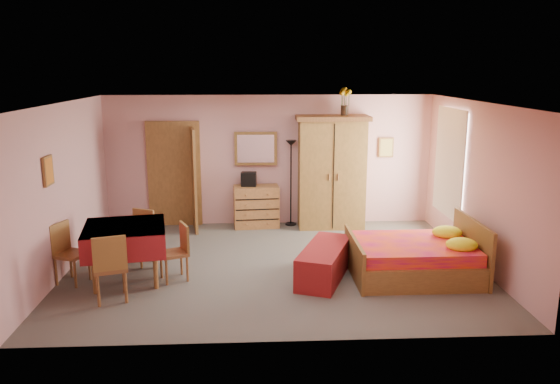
{
  "coord_description": "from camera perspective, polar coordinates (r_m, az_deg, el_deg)",
  "views": [
    {
      "loc": [
        -0.34,
        -8.3,
        3.12
      ],
      "look_at": [
        0.1,
        0.3,
        1.15
      ],
      "focal_mm": 35.0,
      "sensor_mm": 36.0,
      "label": 1
    }
  ],
  "objects": [
    {
      "name": "floor_lamp",
      "position": [
        10.9,
        1.15,
        0.93
      ],
      "size": [
        0.27,
        0.27,
        1.72
      ],
      "primitive_type": "cube",
      "rotation": [
        0.0,
        0.0,
        0.28
      ],
      "color": "black",
      "rests_on": "floor"
    },
    {
      "name": "sunflower_vase",
      "position": [
        10.69,
        6.79,
        9.39
      ],
      "size": [
        0.22,
        0.22,
        0.54
      ],
      "primitive_type": "cube",
      "rotation": [
        0.0,
        0.0,
        -0.01
      ],
      "color": "yellow",
      "rests_on": "wardrobe"
    },
    {
      "name": "wall_left",
      "position": [
        8.98,
        -21.76,
        0.27
      ],
      "size": [
        0.1,
        5.0,
        2.6
      ],
      "primitive_type": "cube",
      "color": "#D3999A",
      "rests_on": "floor"
    },
    {
      "name": "wardrobe",
      "position": [
        10.79,
        5.4,
        2.08
      ],
      "size": [
        1.42,
        0.75,
        2.22
      ],
      "primitive_type": "cube",
      "rotation": [
        0.0,
        0.0,
        -0.01
      ],
      "color": "olive",
      "rests_on": "floor"
    },
    {
      "name": "bench",
      "position": [
        8.34,
        4.66,
        -7.31
      ],
      "size": [
        1.04,
        1.57,
        0.49
      ],
      "primitive_type": "cube",
      "rotation": [
        0.0,
        0.0,
        -0.37
      ],
      "color": "maroon",
      "rests_on": "floor"
    },
    {
      "name": "dining_table",
      "position": [
        8.47,
        -15.79,
        -6.18
      ],
      "size": [
        1.34,
        1.34,
        0.85
      ],
      "primitive_type": "cube",
      "rotation": [
        0.0,
        0.0,
        0.17
      ],
      "color": "maroon",
      "rests_on": "floor"
    },
    {
      "name": "floor",
      "position": [
        8.88,
        -0.55,
        -7.7
      ],
      "size": [
        6.5,
        6.5,
        0.0
      ],
      "primitive_type": "plane",
      "color": "slate",
      "rests_on": "ground"
    },
    {
      "name": "wall_mirror",
      "position": [
        10.86,
        -2.55,
        4.55
      ],
      "size": [
        0.85,
        0.07,
        0.67
      ],
      "primitive_type": "cube",
      "rotation": [
        0.0,
        0.0,
        -0.03
      ],
      "color": "white",
      "rests_on": "wall_back"
    },
    {
      "name": "stereo",
      "position": [
        10.77,
        -3.29,
        1.35
      ],
      "size": [
        0.31,
        0.24,
        0.27
      ],
      "primitive_type": "cube",
      "rotation": [
        0.0,
        0.0,
        -0.09
      ],
      "color": "black",
      "rests_on": "chest_of_drawers"
    },
    {
      "name": "chest_of_drawers",
      "position": [
        10.87,
        -2.49,
        -1.52
      ],
      "size": [
        0.91,
        0.51,
        0.83
      ],
      "primitive_type": "cube",
      "rotation": [
        0.0,
        0.0,
        0.08
      ],
      "color": "#B0723B",
      "rests_on": "floor"
    },
    {
      "name": "ceiling",
      "position": [
        8.33,
        -0.59,
        9.3
      ],
      "size": [
        6.5,
        6.5,
        0.0
      ],
      "primitive_type": "plane",
      "rotation": [
        3.14,
        0.0,
        0.0
      ],
      "color": "brown",
      "rests_on": "wall_back"
    },
    {
      "name": "picture_back",
      "position": [
        11.21,
        11.02,
        4.59
      ],
      "size": [
        0.3,
        0.04,
        0.4
      ],
      "primitive_type": "cube",
      "color": "#D8BF59",
      "rests_on": "wall_back"
    },
    {
      "name": "wall_right",
      "position": [
        9.22,
        20.04,
        0.71
      ],
      "size": [
        0.1,
        5.0,
        2.6
      ],
      "primitive_type": "cube",
      "color": "#D3999A",
      "rests_on": "floor"
    },
    {
      "name": "chair_south",
      "position": [
        7.82,
        -17.33,
        -7.44
      ],
      "size": [
        0.54,
        0.54,
        0.96
      ],
      "primitive_type": "cube",
      "rotation": [
        0.0,
        0.0,
        0.29
      ],
      "color": "#915C31",
      "rests_on": "floor"
    },
    {
      "name": "chair_east",
      "position": [
        8.33,
        -11.06,
        -6.24
      ],
      "size": [
        0.51,
        0.51,
        0.85
      ],
      "primitive_type": "cube",
      "rotation": [
        0.0,
        0.0,
        1.98
      ],
      "color": "#955D32",
      "rests_on": "floor"
    },
    {
      "name": "picture_left",
      "position": [
        8.35,
        -23.08,
        2.05
      ],
      "size": [
        0.04,
        0.32,
        0.42
      ],
      "primitive_type": "cube",
      "color": "orange",
      "rests_on": "wall_left"
    },
    {
      "name": "wall_front",
      "position": [
        6.09,
        0.4,
        -4.5
      ],
      "size": [
        6.5,
        0.1,
        2.6
      ],
      "primitive_type": "cube",
      "color": "#D3999A",
      "rests_on": "floor"
    },
    {
      "name": "bed",
      "position": [
        8.56,
        13.78,
        -5.74
      ],
      "size": [
        1.9,
        1.5,
        0.88
      ],
      "primitive_type": "cube",
      "rotation": [
        0.0,
        0.0,
        0.0
      ],
      "color": "#C2134F",
      "rests_on": "floor"
    },
    {
      "name": "chair_west",
      "position": [
        8.62,
        -20.95,
        -6.02
      ],
      "size": [
        0.53,
        0.53,
        0.9
      ],
      "primitive_type": "cube",
      "rotation": [
        0.0,
        0.0,
        -1.93
      ],
      "color": "#945E32",
      "rests_on": "floor"
    },
    {
      "name": "wall_back",
      "position": [
        10.96,
        -1.11,
        3.32
      ],
      "size": [
        6.5,
        0.1,
        2.6
      ],
      "primitive_type": "cube",
      "color": "#D3999A",
      "rests_on": "floor"
    },
    {
      "name": "doorway",
      "position": [
        11.08,
        -10.97,
        1.75
      ],
      "size": [
        1.06,
        0.12,
        2.15
      ],
      "primitive_type": "cube",
      "color": "#9E6B35",
      "rests_on": "floor"
    },
    {
      "name": "window",
      "position": [
        10.28,
        17.35,
        2.94
      ],
      "size": [
        0.08,
        1.4,
        1.95
      ],
      "primitive_type": "cube",
      "color": "white",
      "rests_on": "wall_right"
    },
    {
      "name": "chair_north",
      "position": [
        9.11,
        -14.63,
        -4.68
      ],
      "size": [
        0.53,
        0.53,
        0.88
      ],
      "primitive_type": "cube",
      "rotation": [
        0.0,
        0.0,
        2.71
      ],
      "color": "olive",
      "rests_on": "floor"
    }
  ]
}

